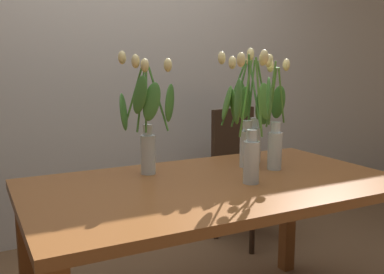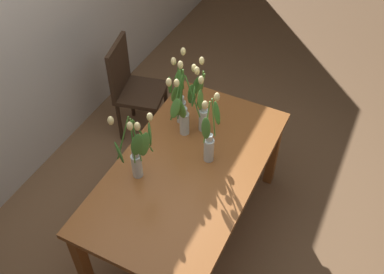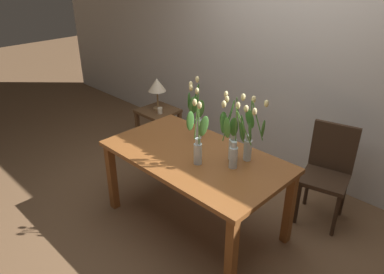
{
  "view_description": "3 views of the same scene",
  "coord_description": "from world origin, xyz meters",
  "px_view_note": "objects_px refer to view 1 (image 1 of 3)",
  "views": [
    {
      "loc": [
        -0.92,
        -1.57,
        1.24
      ],
      "look_at": [
        -0.1,
        0.02,
        0.94
      ],
      "focal_mm": 40.62,
      "sensor_mm": 36.0,
      "label": 1
    },
    {
      "loc": [
        -1.69,
        -0.87,
        2.95
      ],
      "look_at": [
        0.03,
        -0.02,
        1.0
      ],
      "focal_mm": 41.27,
      "sensor_mm": 36.0,
      "label": 2
    },
    {
      "loc": [
        1.88,
        -1.95,
        2.26
      ],
      "look_at": [
        0.0,
        -0.04,
        0.92
      ],
      "focal_mm": 33.77,
      "sensor_mm": 36.0,
      "label": 3
    }
  ],
  "objects_px": {
    "tulip_vase_1": "(254,126)",
    "tulip_vase_2": "(147,124)",
    "dining_table": "(215,202)",
    "dining_chair": "(243,166)",
    "tulip_vase_3": "(245,121)",
    "tulip_vase_0": "(252,138)",
    "tulip_vase_4": "(273,126)"
  },
  "relations": [
    {
      "from": "tulip_vase_0",
      "to": "tulip_vase_2",
      "type": "relative_size",
      "value": 1.0
    },
    {
      "from": "dining_chair",
      "to": "tulip_vase_1",
      "type": "bearing_deg",
      "value": -120.33
    },
    {
      "from": "dining_table",
      "to": "tulip_vase_1",
      "type": "xyz_separation_m",
      "value": [
        0.38,
        0.26,
        0.28
      ]
    },
    {
      "from": "dining_table",
      "to": "tulip_vase_2",
      "type": "relative_size",
      "value": 2.86
    },
    {
      "from": "tulip_vase_1",
      "to": "tulip_vase_3",
      "type": "height_order",
      "value": "tulip_vase_3"
    },
    {
      "from": "tulip_vase_4",
      "to": "dining_chair",
      "type": "relative_size",
      "value": 0.59
    },
    {
      "from": "tulip_vase_2",
      "to": "dining_chair",
      "type": "xyz_separation_m",
      "value": [
        1.0,
        0.71,
        -0.45
      ]
    },
    {
      "from": "dining_table",
      "to": "dining_chair",
      "type": "xyz_separation_m",
      "value": [
        0.79,
        0.95,
        -0.12
      ]
    },
    {
      "from": "tulip_vase_0",
      "to": "tulip_vase_3",
      "type": "height_order",
      "value": "tulip_vase_3"
    },
    {
      "from": "dining_table",
      "to": "tulip_vase_0",
      "type": "height_order",
      "value": "tulip_vase_0"
    },
    {
      "from": "tulip_vase_3",
      "to": "tulip_vase_4",
      "type": "bearing_deg",
      "value": -29.11
    },
    {
      "from": "dining_chair",
      "to": "tulip_vase_0",
      "type": "bearing_deg",
      "value": -122.55
    },
    {
      "from": "tulip_vase_1",
      "to": "tulip_vase_4",
      "type": "bearing_deg",
      "value": -93.57
    },
    {
      "from": "dining_table",
      "to": "tulip_vase_2",
      "type": "distance_m",
      "value": 0.46
    },
    {
      "from": "tulip_vase_2",
      "to": "dining_chair",
      "type": "relative_size",
      "value": 0.6
    },
    {
      "from": "dining_table",
      "to": "dining_chair",
      "type": "height_order",
      "value": "dining_chair"
    },
    {
      "from": "tulip_vase_0",
      "to": "tulip_vase_2",
      "type": "distance_m",
      "value": 0.48
    },
    {
      "from": "tulip_vase_2",
      "to": "tulip_vase_4",
      "type": "distance_m",
      "value": 0.61
    },
    {
      "from": "dining_table",
      "to": "tulip_vase_3",
      "type": "height_order",
      "value": "tulip_vase_3"
    },
    {
      "from": "tulip_vase_1",
      "to": "tulip_vase_2",
      "type": "relative_size",
      "value": 0.99
    },
    {
      "from": "dining_table",
      "to": "tulip_vase_1",
      "type": "distance_m",
      "value": 0.54
    },
    {
      "from": "tulip_vase_1",
      "to": "tulip_vase_4",
      "type": "distance_m",
      "value": 0.17
    },
    {
      "from": "dining_table",
      "to": "tulip_vase_4",
      "type": "height_order",
      "value": "tulip_vase_4"
    },
    {
      "from": "tulip_vase_4",
      "to": "dining_chair",
      "type": "height_order",
      "value": "tulip_vase_4"
    },
    {
      "from": "tulip_vase_2",
      "to": "tulip_vase_3",
      "type": "xyz_separation_m",
      "value": [
        0.47,
        -0.08,
        -0.0
      ]
    },
    {
      "from": "tulip_vase_3",
      "to": "tulip_vase_4",
      "type": "height_order",
      "value": "tulip_vase_3"
    },
    {
      "from": "tulip_vase_1",
      "to": "dining_chair",
      "type": "relative_size",
      "value": 0.59
    },
    {
      "from": "tulip_vase_3",
      "to": "dining_chair",
      "type": "bearing_deg",
      "value": 56.02
    },
    {
      "from": "dining_table",
      "to": "tulip_vase_2",
      "type": "xyz_separation_m",
      "value": [
        -0.22,
        0.24,
        0.32
      ]
    },
    {
      "from": "tulip_vase_0",
      "to": "tulip_vase_4",
      "type": "xyz_separation_m",
      "value": [
        0.25,
        0.19,
        0.01
      ]
    },
    {
      "from": "tulip_vase_1",
      "to": "tulip_vase_4",
      "type": "height_order",
      "value": "tulip_vase_1"
    },
    {
      "from": "tulip_vase_3",
      "to": "dining_table",
      "type": "bearing_deg",
      "value": -148.19
    }
  ]
}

